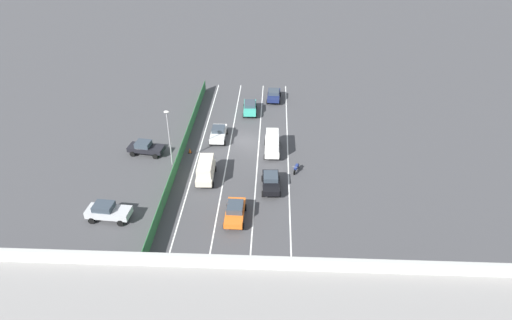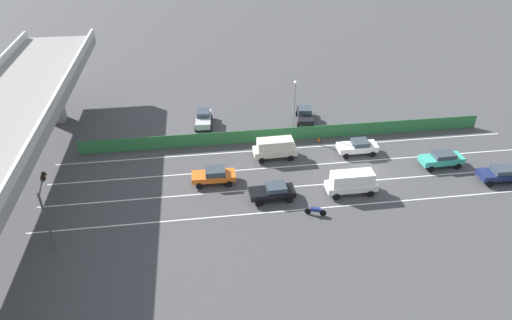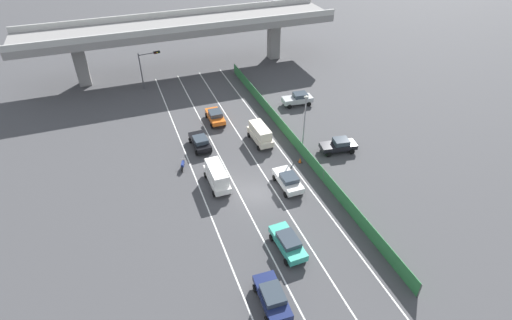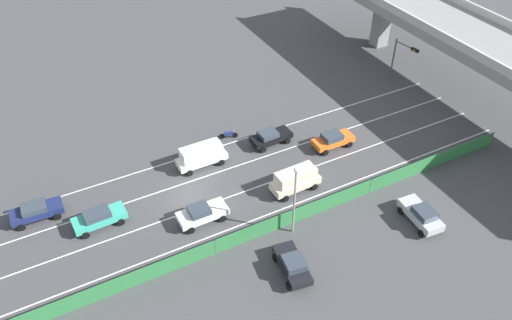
# 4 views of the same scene
# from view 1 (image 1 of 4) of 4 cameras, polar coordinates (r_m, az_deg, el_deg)

# --- Properties ---
(ground_plane) EXTENTS (300.00, 300.00, 0.00)m
(ground_plane) POSITION_cam_1_polar(r_m,az_deg,el_deg) (57.46, -1.40, 2.50)
(ground_plane) COLOR #424244
(lane_line_left_edge) EXTENTS (0.14, 49.99, 0.01)m
(lane_line_left_edge) POSITION_cam_1_polar(r_m,az_deg,el_deg) (51.40, 4.10, -1.45)
(lane_line_left_edge) COLOR silver
(lane_line_left_edge) RESTS_ON ground
(lane_line_mid_left) EXTENTS (0.14, 49.99, 0.01)m
(lane_line_mid_left) POSITION_cam_1_polar(r_m,az_deg,el_deg) (51.40, 0.10, -1.36)
(lane_line_mid_left) COLOR silver
(lane_line_mid_left) RESTS_ON ground
(lane_line_mid_right) EXTENTS (0.14, 49.99, 0.01)m
(lane_line_mid_right) POSITION_cam_1_polar(r_m,az_deg,el_deg) (51.64, -3.89, -1.26)
(lane_line_mid_right) COLOR silver
(lane_line_mid_right) RESTS_ON ground
(lane_line_right_edge) EXTENTS (0.14, 49.99, 0.01)m
(lane_line_right_edge) POSITION_cam_1_polar(r_m,az_deg,el_deg) (52.14, -7.81, -1.16)
(lane_line_right_edge) COLOR silver
(lane_line_right_edge) RESTS_ON ground
(green_fence) EXTENTS (0.10, 46.09, 1.59)m
(green_fence) POSITION_cam_1_polar(r_m,az_deg,el_deg) (52.07, -9.90, -0.38)
(green_fence) COLOR #2D753D
(green_fence) RESTS_ON ground
(car_taxi_orange) EXTENTS (2.02, 4.29, 1.59)m
(car_taxi_orange) POSITION_cam_1_polar(r_m,az_deg,el_deg) (44.00, -2.66, -6.48)
(car_taxi_orange) COLOR orange
(car_taxi_orange) RESTS_ON ground
(car_taxi_teal) EXTENTS (2.06, 4.48, 1.57)m
(car_taxi_teal) POSITION_cam_1_polar(r_m,az_deg,el_deg) (64.15, -0.77, 6.69)
(car_taxi_teal) COLOR teal
(car_taxi_teal) RESTS_ON ground
(car_sedan_white) EXTENTS (2.03, 4.30, 1.59)m
(car_sedan_white) POSITION_cam_1_polar(r_m,az_deg,el_deg) (57.47, -4.76, 3.40)
(car_sedan_white) COLOR white
(car_sedan_white) RESTS_ON ground
(car_van_cream) EXTENTS (2.06, 4.66, 2.23)m
(car_van_cream) POSITION_cam_1_polar(r_m,az_deg,el_deg) (49.62, -6.37, -1.19)
(car_van_cream) COLOR beige
(car_van_cream) RESTS_ON ground
(car_sedan_navy) EXTENTS (2.14, 4.36, 1.53)m
(car_sedan_navy) POSITION_cam_1_polar(r_m,az_deg,el_deg) (68.19, 2.26, 8.22)
(car_sedan_navy) COLOR navy
(car_sedan_navy) RESTS_ON ground
(car_van_white) EXTENTS (1.94, 4.88, 2.28)m
(car_van_white) POSITION_cam_1_polar(r_m,az_deg,el_deg) (54.31, 2.06, 2.17)
(car_van_white) COLOR silver
(car_van_white) RESTS_ON ground
(car_sedan_black) EXTENTS (2.09, 4.30, 1.53)m
(car_sedan_black) POSITION_cam_1_polar(r_m,az_deg,el_deg) (48.14, 1.87, -2.71)
(car_sedan_black) COLOR black
(car_sedan_black) RESTS_ON ground
(motorcycle) EXTENTS (0.84, 1.87, 0.93)m
(motorcycle) POSITION_cam_1_polar(r_m,az_deg,el_deg) (51.25, 5.09, -1.00)
(motorcycle) COLOR black
(motorcycle) RESTS_ON ground
(parked_sedan_dark) EXTENTS (4.44, 2.47, 1.63)m
(parked_sedan_dark) POSITION_cam_1_polar(r_m,az_deg,el_deg) (55.72, -13.75, 1.55)
(parked_sedan_dark) COLOR black
(parked_sedan_dark) RESTS_ON ground
(parked_wagon_silver) EXTENTS (4.36, 2.27, 1.73)m
(parked_wagon_silver) POSITION_cam_1_polar(r_m,az_deg,el_deg) (46.17, -18.18, -6.13)
(parked_wagon_silver) COLOR #B2B5B7
(parked_wagon_silver) RESTS_ON ground
(traffic_light) EXTENTS (3.29, 0.65, 5.58)m
(traffic_light) POSITION_cam_1_polar(r_m,az_deg,el_deg) (32.01, 7.17, -17.61)
(traffic_light) COLOR #47474C
(traffic_light) RESTS_ON ground
(street_lamp) EXTENTS (0.60, 0.36, 6.86)m
(street_lamp) POSITION_cam_1_polar(r_m,az_deg,el_deg) (51.38, -10.92, 3.42)
(street_lamp) COLOR gray
(street_lamp) RESTS_ON ground
(traffic_cone) EXTENTS (0.47, 0.47, 0.59)m
(traffic_cone) POSITION_cam_1_polar(r_m,az_deg,el_deg) (55.23, -8.33, 1.16)
(traffic_cone) COLOR orange
(traffic_cone) RESTS_ON ground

